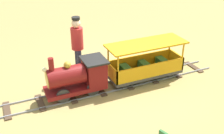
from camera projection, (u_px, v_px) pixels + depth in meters
ground_plane at (122, 84)px, 6.79m from camera, size 60.00×60.00×0.00m
track at (113, 86)px, 6.70m from camera, size 0.68×5.70×0.04m
locomotive at (78, 76)px, 6.17m from camera, size 0.64×1.45×1.02m
passenger_car at (145, 65)px, 6.83m from camera, size 0.74×2.00×0.97m
conductor_person at (77, 43)px, 6.71m from camera, size 0.30×0.30×1.62m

